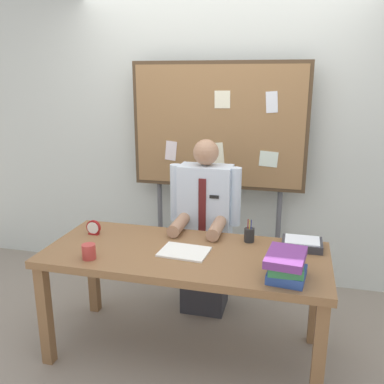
{
  "coord_description": "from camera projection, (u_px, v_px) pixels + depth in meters",
  "views": [
    {
      "loc": [
        0.66,
        -2.39,
        1.84
      ],
      "look_at": [
        0.0,
        0.18,
        1.1
      ],
      "focal_mm": 38.96,
      "sensor_mm": 36.0,
      "label": 1
    }
  ],
  "objects": [
    {
      "name": "back_wall",
      "position": [
        222.0,
        133.0,
        3.7
      ],
      "size": [
        6.4,
        0.08,
        2.7
      ],
      "primitive_type": "cube",
      "color": "silver",
      "rests_on": "ground_plane"
    },
    {
      "name": "ground_plane",
      "position": [
        186.0,
        351.0,
        2.89
      ],
      "size": [
        12.0,
        12.0,
        0.0
      ],
      "primitive_type": "plane",
      "color": "gray"
    },
    {
      "name": "desk",
      "position": [
        185.0,
        263.0,
        2.71
      ],
      "size": [
        1.82,
        0.78,
        0.75
      ],
      "color": "brown",
      "rests_on": "ground_plane"
    },
    {
      "name": "coffee_mug",
      "position": [
        89.0,
        252.0,
        2.57
      ],
      "size": [
        0.09,
        0.09,
        0.09
      ],
      "primitive_type": "cylinder",
      "color": "#B23833",
      "rests_on": "desk"
    },
    {
      "name": "book_stack",
      "position": [
        286.0,
        266.0,
        2.3
      ],
      "size": [
        0.24,
        0.31,
        0.15
      ],
      "color": "#2D4C99",
      "rests_on": "desk"
    },
    {
      "name": "pen_holder",
      "position": [
        249.0,
        235.0,
        2.83
      ],
      "size": [
        0.07,
        0.07,
        0.16
      ],
      "color": "#262626",
      "rests_on": "desk"
    },
    {
      "name": "bulletin_board",
      "position": [
        218.0,
        129.0,
        3.49
      ],
      "size": [
        1.48,
        0.09,
        1.96
      ],
      "color": "#4C3823",
      "rests_on": "ground_plane"
    },
    {
      "name": "desk_clock",
      "position": [
        94.0,
        228.0,
        2.96
      ],
      "size": [
        0.1,
        0.04,
        0.1
      ],
      "color": "maroon",
      "rests_on": "desk"
    },
    {
      "name": "person",
      "position": [
        205.0,
        234.0,
        3.26
      ],
      "size": [
        0.55,
        0.56,
        1.39
      ],
      "color": "#2D2D33",
      "rests_on": "ground_plane"
    },
    {
      "name": "paper_tray",
      "position": [
        302.0,
        244.0,
        2.74
      ],
      "size": [
        0.26,
        0.2,
        0.06
      ],
      "color": "#333338",
      "rests_on": "desk"
    },
    {
      "name": "open_notebook",
      "position": [
        185.0,
        252.0,
        2.67
      ],
      "size": [
        0.32,
        0.26,
        0.01
      ],
      "primitive_type": "cube",
      "rotation": [
        0.0,
        0.0,
        -0.07
      ],
      "color": "white",
      "rests_on": "desk"
    }
  ]
}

